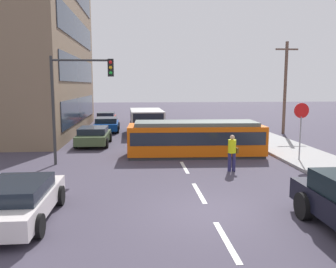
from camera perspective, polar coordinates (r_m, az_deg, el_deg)
name	(u,v)px	position (r m, az deg, el deg)	size (l,w,h in m)	color
ground_plane	(175,152)	(20.70, 1.22, -2.90)	(120.00, 120.00, 0.00)	#403A4A
sidewalk_curb_right	(321,163)	(18.92, 23.62, -4.39)	(3.20, 36.00, 0.14)	#999999
lane_stripe_0	(226,241)	(9.34, 9.46, -16.77)	(0.16, 2.40, 0.01)	silver
lane_stripe_1	(199,193)	(13.00, 5.04, -9.50)	(0.16, 2.40, 0.01)	silver
lane_stripe_2	(184,167)	(16.81, 2.69, -5.44)	(0.16, 2.40, 0.01)	silver
lane_stripe_3	(168,139)	(25.43, 0.06, -0.85)	(0.16, 2.40, 0.01)	silver
lane_stripe_4	(163,129)	(31.35, -0.89, 0.82)	(0.16, 2.40, 0.01)	silver
streetcar_tram	(195,138)	(19.51, 4.49, -0.65)	(7.50, 2.80, 1.91)	#DC550A
city_bus	(146,120)	(28.17, -3.53, 2.26)	(2.69, 5.34, 1.94)	#B8B7B4
pedestrian_crossing	(232,151)	(16.16, 10.38, -2.71)	(0.50, 0.36, 1.67)	navy
parked_sedan_near	(18,200)	(11.09, -23.14, -9.87)	(1.97, 4.19, 1.19)	silver
parked_sedan_mid	(94,136)	(23.41, -11.99, -0.26)	(2.14, 4.18, 1.19)	#405230
parked_sedan_far	(107,124)	(30.08, -9.94, 1.59)	(2.19, 4.25, 1.19)	#0B3D95
parked_sedan_furthest	(106,118)	(35.94, -10.01, 2.61)	(1.99, 4.03, 1.19)	#A02519
stop_sign	(301,119)	(18.75, 20.83, 2.23)	(0.76, 0.07, 2.88)	gray
traffic_light_mast	(77,89)	(17.63, -14.61, 7.06)	(3.02, 0.33, 5.28)	#333333
utility_pole_mid	(285,86)	(29.62, 18.52, 7.40)	(1.80, 0.24, 7.28)	brown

